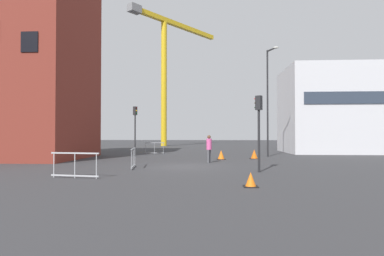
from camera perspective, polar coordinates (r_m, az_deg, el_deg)
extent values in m
plane|color=#333335|center=(18.24, -1.11, -6.94)|extent=(160.00, 160.00, 0.00)
cube|color=maroon|center=(27.50, -27.43, 9.67)|extent=(8.45, 8.23, 13.88)
cube|color=black|center=(22.91, -27.25, 13.64)|extent=(1.10, 0.06, 1.30)
cube|color=silver|center=(34.96, 24.31, 2.90)|extent=(9.86, 7.56, 8.48)
cube|color=#2D3847|center=(31.51, 26.81, 4.91)|extent=(8.28, 0.08, 1.10)
cylinder|color=gold|center=(50.12, -5.08, 7.92)|extent=(0.90, 0.90, 19.43)
cube|color=gold|center=(54.79, -2.51, 18.05)|extent=(11.81, 14.81, 0.70)
cube|color=slate|center=(49.08, -10.33, 20.40)|extent=(2.05, 2.16, 1.10)
cylinder|color=#232326|center=(26.87, 13.46, 4.37)|extent=(0.14, 0.14, 8.80)
cube|color=#232326|center=(27.10, 14.14, 13.57)|extent=(0.55, 1.21, 0.10)
ellipsoid|color=silver|center=(26.58, 14.88, 13.82)|extent=(0.44, 0.24, 0.16)
cylinder|color=#2D2D30|center=(26.41, -10.22, -1.39)|extent=(0.12, 0.12, 3.43)
cube|color=#2D2D30|center=(26.48, -10.21, 3.08)|extent=(0.37, 0.36, 0.70)
sphere|color=#390605|center=(26.36, -9.97, 3.57)|extent=(0.11, 0.11, 0.11)
sphere|color=#F2A514|center=(26.34, -9.97, 3.10)|extent=(0.11, 0.11, 0.11)
sphere|color=#07330F|center=(26.33, -9.98, 2.62)|extent=(0.11, 0.11, 0.11)
cylinder|color=#232326|center=(15.78, 11.97, -2.30)|extent=(0.12, 0.12, 3.03)
cube|color=#232326|center=(15.85, 11.94, 4.46)|extent=(0.37, 0.36, 0.70)
sphere|color=red|center=(15.95, 11.38, 5.21)|extent=(0.11, 0.11, 0.11)
sphere|color=#3C2905|center=(15.93, 11.38, 4.43)|extent=(0.11, 0.11, 0.11)
sphere|color=#07330F|center=(15.91, 11.39, 3.64)|extent=(0.11, 0.11, 0.11)
cylinder|color=#4C4C51|center=(20.63, 3.22, -5.08)|extent=(0.14, 0.14, 0.85)
cylinder|color=#4C4C51|center=(20.45, 2.96, -5.11)|extent=(0.14, 0.14, 0.85)
cylinder|color=#D14C8C|center=(20.50, 3.09, -2.92)|extent=(0.34, 0.34, 0.71)
sphere|color=brown|center=(20.49, 3.09, -1.61)|extent=(0.23, 0.23, 0.23)
cube|color=gray|center=(29.67, -6.78, -2.65)|extent=(1.82, 0.22, 0.06)
cube|color=gray|center=(29.72, -6.78, -4.48)|extent=(1.82, 0.22, 0.06)
cylinder|color=gray|center=(29.78, -8.36, -3.65)|extent=(0.04, 0.04, 1.05)
cylinder|color=gray|center=(29.69, -6.78, -3.66)|extent=(0.04, 0.04, 1.05)
cylinder|color=gray|center=(29.63, -5.20, -3.67)|extent=(0.04, 0.04, 1.05)
cube|color=gray|center=(17.58, -10.53, -3.71)|extent=(0.35, 2.06, 0.06)
cube|color=gray|center=(17.65, -10.54, -6.79)|extent=(0.35, 2.06, 0.06)
cylinder|color=gray|center=(16.68, -10.86, -5.65)|extent=(0.04, 0.04, 1.05)
cylinder|color=gray|center=(17.61, -10.54, -5.42)|extent=(0.04, 0.04, 1.05)
cylinder|color=gray|center=(18.53, -10.25, -5.20)|extent=(0.04, 0.04, 1.05)
cube|color=#B2B5BA|center=(14.27, -20.35, -4.27)|extent=(2.19, 0.38, 0.06)
cube|color=#B2B5BA|center=(14.35, -20.38, -8.05)|extent=(2.19, 0.38, 0.06)
cylinder|color=#B2B5BA|center=(14.86, -23.63, -6.14)|extent=(0.04, 0.04, 1.05)
cylinder|color=#B2B5BA|center=(14.31, -20.36, -6.36)|extent=(0.04, 0.04, 1.05)
cylinder|color=#B2B5BA|center=(13.81, -16.85, -6.58)|extent=(0.04, 0.04, 1.05)
cube|color=black|center=(11.46, 10.54, -10.32)|extent=(0.51, 0.51, 0.03)
cone|color=orange|center=(11.42, 10.53, -9.11)|extent=(0.39, 0.39, 0.52)
cube|color=black|center=(23.41, 5.27, -5.61)|extent=(0.67, 0.67, 0.03)
cone|color=orange|center=(23.39, 5.27, -4.82)|extent=(0.51, 0.51, 0.68)
cube|color=black|center=(24.33, 11.16, -5.42)|extent=(0.69, 0.69, 0.03)
cone|color=#E55B0F|center=(24.30, 11.15, -4.64)|extent=(0.53, 0.53, 0.70)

